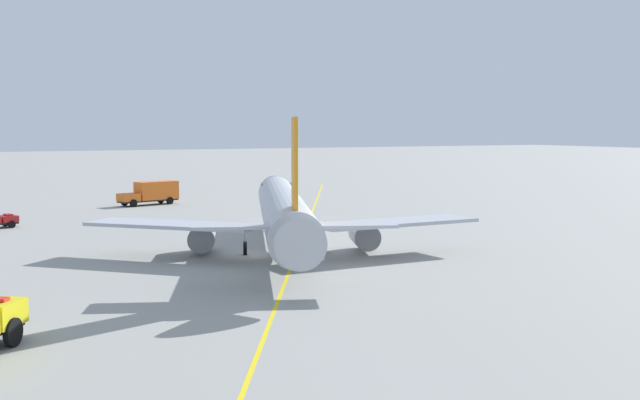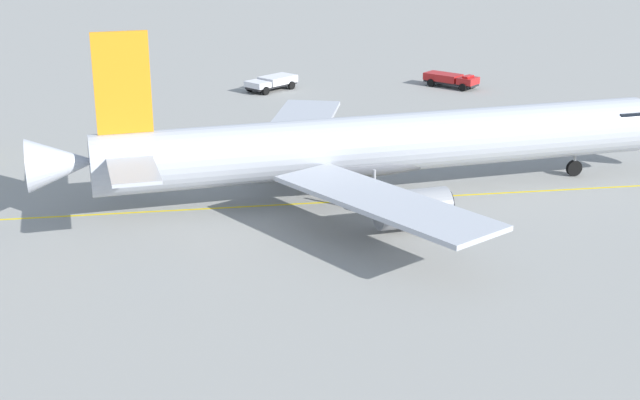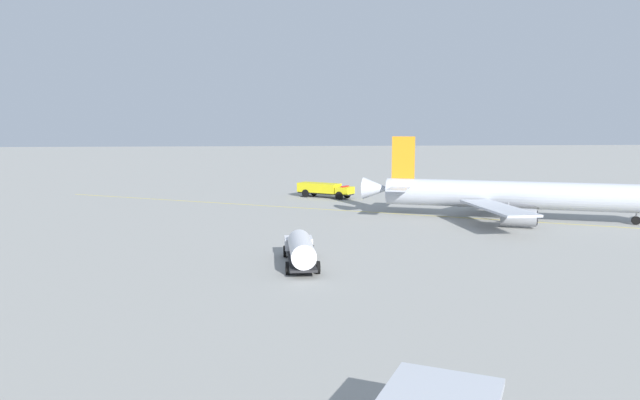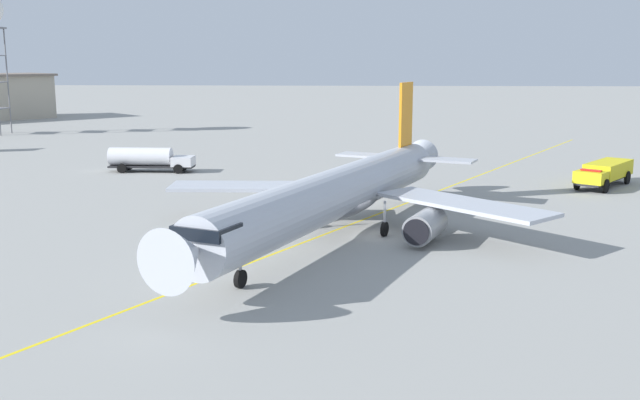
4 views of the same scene
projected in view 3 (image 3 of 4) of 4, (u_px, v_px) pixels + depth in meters
The scene contains 7 objects.
ground_plane at pixel (506, 217), 80.85m from camera, with size 600.00×600.00×0.00m, color gray.
airliner_main at pixel (518, 197), 78.00m from camera, with size 40.72×29.89×11.08m.
fuel_tanker_truck at pixel (301, 249), 52.15m from camera, with size 3.01×10.00×2.87m.
ops_pickup_truck at pixel (621, 194), 101.18m from camera, with size 3.12×5.71×1.41m.
fire_tender_truck at pixel (324, 189), 102.81m from camera, with size 9.88×8.33×2.50m.
pushback_tug_truck at pixel (515, 189), 109.46m from camera, with size 5.54×3.16×1.30m.
taxiway_centreline at pixel (527, 222), 76.90m from camera, with size 138.36×76.82×0.01m.
Camera 3 is at (33.72, 76.93, 12.45)m, focal length 32.74 mm.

